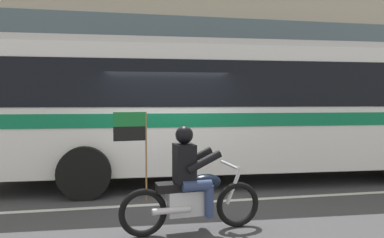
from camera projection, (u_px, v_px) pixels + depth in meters
The scene contains 5 objects.
ground_plane at pixel (168, 195), 7.28m from camera, with size 60.00×60.00×0.00m, color #3D3D3F.
sidewalk_curb at pixel (150, 154), 12.28m from camera, with size 28.00×3.80×0.15m, color #A39E93.
lane_center_stripe at pixel (172, 204), 6.69m from camera, with size 26.60×0.14×0.01m, color silver.
transit_bus at pixel (252, 102), 8.77m from camera, with size 12.55×3.10×3.22m.
motorcycle_with_rider at pixel (191, 187), 5.24m from camera, with size 2.19×0.65×1.78m.
Camera 1 is at (-0.87, -7.15, 1.94)m, focal length 33.51 mm.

